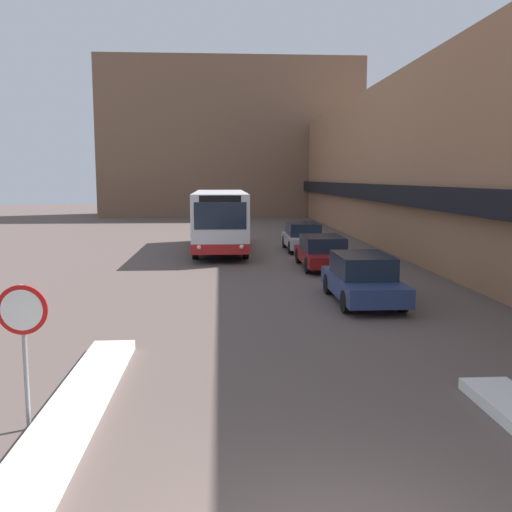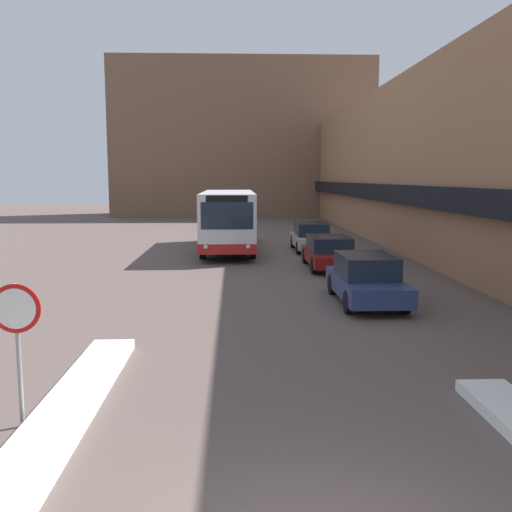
% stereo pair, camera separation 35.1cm
% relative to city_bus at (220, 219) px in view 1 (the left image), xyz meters
% --- Properties ---
extents(building_row_right, '(5.50, 60.00, 9.04)m').
position_rel_city_bus_xyz_m(building_row_right, '(11.17, -1.07, 2.80)').
color(building_row_right, '#996B4C').
rests_on(building_row_right, ground_plane).
extents(building_backdrop_far, '(26.00, 8.00, 15.46)m').
position_rel_city_bus_xyz_m(building_backdrop_far, '(1.20, 29.58, 6.02)').
color(building_backdrop_far, brown).
rests_on(building_backdrop_far, ground_plane).
extents(snow_bank_left, '(0.90, 10.09, 0.21)m').
position_rel_city_bus_xyz_m(snow_bank_left, '(-2.40, -22.54, -1.61)').
color(snow_bank_left, silver).
rests_on(snow_bank_left, ground_plane).
extents(city_bus, '(2.66, 10.30, 3.12)m').
position_rel_city_bus_xyz_m(city_bus, '(0.00, 0.00, 0.00)').
color(city_bus, silver).
rests_on(city_bus, ground_plane).
extents(parked_car_front, '(1.86, 4.41, 1.50)m').
position_rel_city_bus_xyz_m(parked_car_front, '(4.40, -12.97, -0.96)').
color(parked_car_front, navy).
rests_on(parked_car_front, ground_plane).
extents(parked_car_middle, '(1.93, 4.60, 1.36)m').
position_rel_city_bus_xyz_m(parked_car_middle, '(4.40, -6.07, -1.01)').
color(parked_car_middle, maroon).
rests_on(parked_car_middle, ground_plane).
extents(parked_car_back, '(1.87, 4.41, 1.48)m').
position_rel_city_bus_xyz_m(parked_car_back, '(4.40, -0.22, -0.96)').
color(parked_car_back, '#B7B7BC').
rests_on(parked_car_back, ground_plane).
extents(stop_sign, '(0.76, 0.08, 2.27)m').
position_rel_city_bus_xyz_m(stop_sign, '(-2.98, -21.62, -0.06)').
color(stop_sign, gray).
rests_on(stop_sign, ground_plane).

